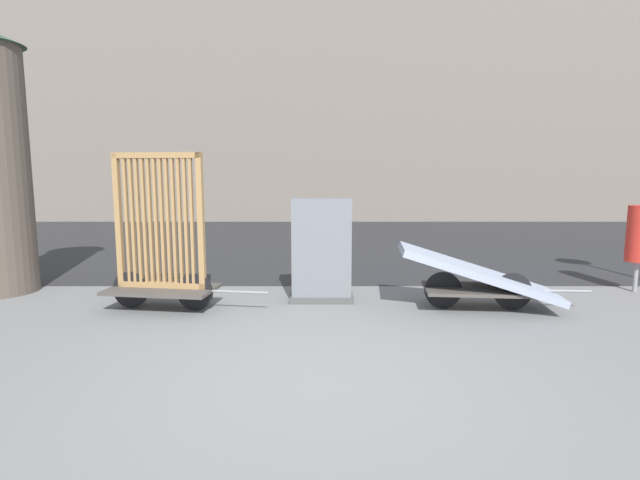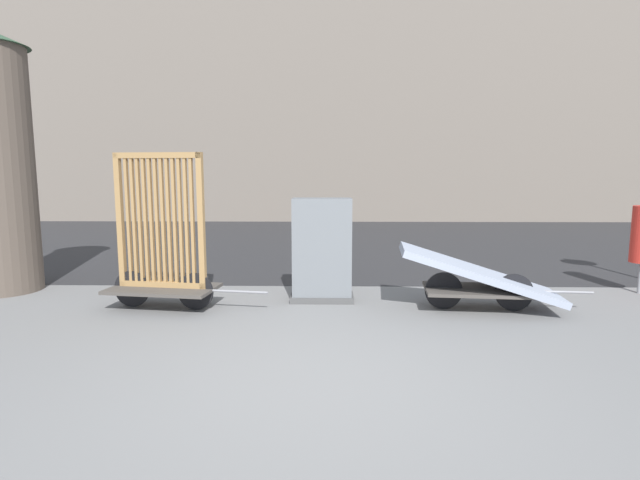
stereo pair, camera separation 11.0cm
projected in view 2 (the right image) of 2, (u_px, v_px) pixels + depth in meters
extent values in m
plane|color=slate|center=(315.00, 385.00, 4.02)|extent=(60.00, 60.00, 0.00)
cube|color=#2D2D30|center=(324.00, 241.00, 12.23)|extent=(56.00, 9.61, 0.01)
cube|color=slate|center=(326.00, 91.00, 18.33)|extent=(48.00, 4.00, 9.26)
cube|color=#4C4742|center=(163.00, 289.00, 6.24)|extent=(1.40, 0.90, 0.04)
cylinder|color=black|center=(195.00, 291.00, 6.18)|extent=(0.46, 0.10, 0.46)
cylinder|color=black|center=(132.00, 289.00, 6.31)|extent=(0.46, 0.10, 0.46)
cylinder|color=gray|center=(240.00, 292.00, 6.08)|extent=(0.70, 0.13, 0.03)
cube|color=#A87F4C|center=(163.00, 284.00, 6.24)|extent=(1.13, 0.23, 0.07)
cube|color=#A87F4C|center=(157.00, 155.00, 6.02)|extent=(1.13, 0.23, 0.07)
cube|color=#A87F4C|center=(120.00, 220.00, 6.21)|extent=(0.08, 0.08, 1.66)
cube|color=#A87F4C|center=(201.00, 222.00, 6.04)|extent=(0.08, 0.08, 1.66)
cube|color=#A87F4C|center=(128.00, 220.00, 6.19)|extent=(0.04, 0.05, 1.59)
cube|color=#A87F4C|center=(134.00, 220.00, 6.18)|extent=(0.04, 0.05, 1.59)
cube|color=#A87F4C|center=(140.00, 221.00, 6.17)|extent=(0.04, 0.05, 1.59)
cube|color=#A87F4C|center=(146.00, 221.00, 6.16)|extent=(0.04, 0.05, 1.59)
cube|color=#A87F4C|center=(151.00, 221.00, 6.15)|extent=(0.04, 0.05, 1.59)
cube|color=#A87F4C|center=(157.00, 221.00, 6.13)|extent=(0.04, 0.05, 1.59)
cube|color=#A87F4C|center=(163.00, 221.00, 6.12)|extent=(0.04, 0.05, 1.59)
cube|color=#A87F4C|center=(169.00, 221.00, 6.11)|extent=(0.04, 0.05, 1.59)
cube|color=#A87F4C|center=(175.00, 221.00, 6.10)|extent=(0.04, 0.05, 1.59)
cube|color=#A87F4C|center=(181.00, 221.00, 6.08)|extent=(0.04, 0.05, 1.59)
cube|color=#A87F4C|center=(187.00, 221.00, 6.07)|extent=(0.04, 0.05, 1.59)
cube|color=#A87F4C|center=(193.00, 221.00, 6.06)|extent=(0.04, 0.05, 1.59)
cube|color=#4C4742|center=(479.00, 290.00, 6.17)|extent=(1.37, 0.83, 0.04)
cylinder|color=black|center=(514.00, 292.00, 6.13)|extent=(0.46, 0.08, 0.46)
cylinder|color=black|center=(444.00, 291.00, 6.22)|extent=(0.46, 0.08, 0.46)
cylinder|color=gray|center=(563.00, 292.00, 6.07)|extent=(0.70, 0.09, 0.03)
cube|color=#9EA8BC|center=(479.00, 273.00, 6.14)|extent=(2.00, 0.98, 0.67)
cube|color=#4C4C4C|center=(322.00, 297.00, 6.65)|extent=(0.83, 0.42, 0.08)
cube|color=slate|center=(322.00, 250.00, 6.56)|extent=(0.77, 0.36, 1.36)
cylinder|color=gray|center=(640.00, 278.00, 7.01)|extent=(0.06, 0.06, 0.44)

